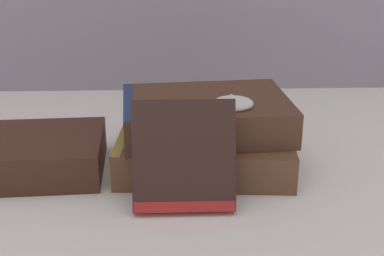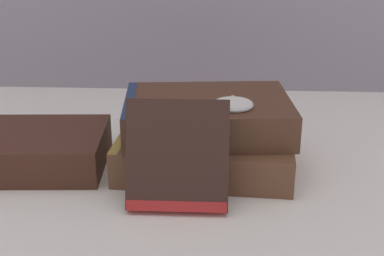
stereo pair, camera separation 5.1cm
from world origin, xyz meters
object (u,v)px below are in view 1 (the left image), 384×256
Objects in this scene: pocket_watch at (233,103)px; reading_glasses at (170,119)px; book_side_left at (13,155)px; book_flat_bottom at (200,151)px; book_flat_top at (202,115)px; book_leaning_front at (184,160)px.

pocket_watch reaches higher than reading_glasses.
pocket_watch reaches higher than book_side_left.
reading_glasses is (-0.04, 0.17, -0.02)m from book_flat_bottom.
book_flat_top is 0.25m from book_side_left.
book_flat_top is 0.11m from book_leaning_front.
book_flat_top is at bearing 142.99° from pocket_watch.
book_side_left is 0.29m from pocket_watch.
reading_glasses is at bearing 107.35° from book_flat_bottom.
book_side_left is (-0.24, -0.01, 0.00)m from book_flat_bottom.
book_flat_top is at bearing 76.89° from book_leaning_front.
book_flat_bottom is at bearing -105.91° from book_flat_top.
book_flat_top is at bearing -85.94° from reading_glasses.
book_leaning_front is at bearing -97.12° from reading_glasses.
book_flat_bottom is at bearing 76.69° from book_leaning_front.
book_leaning_front reaches higher than book_flat_top.
pocket_watch is (0.04, -0.03, 0.03)m from book_flat_top.
book_side_left reaches higher than reading_glasses.
book_flat_top is at bearing 1.16° from book_side_left.
book_leaning_front is at bearing -127.64° from pocket_watch.
book_flat_top is 1.00× the size of book_side_left.
book_flat_bottom is at bearing 155.11° from pocket_watch.
reading_glasses is (-0.08, 0.19, -0.09)m from pocket_watch.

